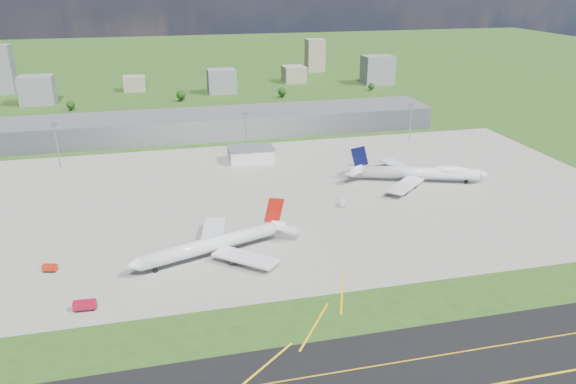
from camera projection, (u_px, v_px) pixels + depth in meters
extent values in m
plane|color=#2D4F18|center=(223.00, 140.00, 380.37)|extent=(1400.00, 1400.00, 0.00)
cube|color=gray|center=(272.00, 197.00, 282.98)|extent=(360.00, 190.00, 0.08)
cube|color=slate|center=(220.00, 124.00, 391.22)|extent=(300.00, 42.00, 15.00)
cube|color=silver|center=(251.00, 155.00, 335.85)|extent=(26.00, 16.00, 8.00)
cylinder|color=gray|center=(57.00, 146.00, 322.16)|extent=(0.70, 0.70, 25.00)
cube|color=gray|center=(54.00, 125.00, 317.50)|extent=(3.50, 2.00, 1.20)
cylinder|color=gray|center=(246.00, 134.00, 346.34)|extent=(0.70, 0.70, 25.00)
cube|color=gray|center=(246.00, 114.00, 341.68)|extent=(3.50, 2.00, 1.20)
cylinder|color=gray|center=(410.00, 124.00, 370.52)|extent=(0.70, 0.70, 25.00)
cube|color=gray|center=(412.00, 105.00, 365.86)|extent=(3.50, 2.00, 1.20)
cylinder|color=white|center=(209.00, 245.00, 221.11)|extent=(55.98, 24.24, 5.92)
cone|color=white|center=(132.00, 265.00, 205.49)|extent=(6.59, 7.20, 5.92)
cone|color=white|center=(279.00, 224.00, 237.19)|extent=(9.39, 8.16, 5.92)
cube|color=#A0080A|center=(205.00, 250.00, 220.79)|extent=(45.12, 17.59, 1.28)
cube|color=white|center=(245.00, 258.00, 214.95)|extent=(25.17, 23.50, 0.89)
cube|color=white|center=(213.00, 231.00, 236.99)|extent=(13.59, 26.85, 0.89)
cube|color=#9B0F08|center=(274.00, 210.00, 233.37)|extent=(9.45, 3.67, 11.91)
cylinder|color=#38383D|center=(235.00, 260.00, 217.33)|extent=(6.15, 4.75, 3.15)
cylinder|color=#38383D|center=(212.00, 240.00, 233.56)|extent=(6.15, 4.75, 3.15)
cube|color=black|center=(228.00, 255.00, 222.13)|extent=(1.88, 1.63, 2.46)
cube|color=black|center=(218.00, 246.00, 229.09)|extent=(1.88, 1.63, 2.46)
cube|color=black|center=(155.00, 269.00, 211.23)|extent=(1.88, 1.63, 2.46)
cylinder|color=white|center=(420.00, 173.00, 300.86)|extent=(60.48, 25.95, 6.18)
cone|color=white|center=(483.00, 175.00, 297.98)|extent=(6.73, 7.47, 6.18)
cone|color=white|center=(354.00, 169.00, 303.59)|extent=(9.55, 8.44, 6.18)
cube|color=#1B4595|center=(423.00, 176.00, 301.39)|extent=(48.77, 18.88, 1.30)
ellipsoid|color=white|center=(450.00, 170.00, 298.80)|extent=(20.72, 12.28, 5.56)
cube|color=white|center=(400.00, 166.00, 316.33)|extent=(14.13, 29.02, 0.90)
cube|color=white|center=(405.00, 185.00, 288.25)|extent=(26.88, 25.03, 0.90)
cube|color=#070B38|center=(360.00, 157.00, 300.72)|extent=(9.56, 3.70, 12.05)
cylinder|color=#38383D|center=(407.00, 173.00, 310.98)|extent=(6.22, 4.80, 3.19)
cylinder|color=#38383D|center=(395.00, 167.00, 320.72)|extent=(6.22, 4.80, 3.19)
cylinder|color=#38383D|center=(411.00, 185.00, 294.33)|extent=(6.22, 4.80, 3.19)
cylinder|color=#38383D|center=(402.00, 191.00, 285.58)|extent=(6.22, 4.80, 3.19)
cube|color=black|center=(407.00, 177.00, 307.08)|extent=(1.90, 1.65, 2.49)
cube|color=black|center=(409.00, 183.00, 298.76)|extent=(1.90, 1.65, 2.49)
cube|color=black|center=(466.00, 182.00, 300.25)|extent=(1.90, 1.65, 2.49)
cube|color=maroon|center=(85.00, 305.00, 187.33)|extent=(7.51, 3.18, 2.94)
cube|color=black|center=(85.00, 309.00, 187.87)|extent=(6.41, 3.25, 0.70)
cube|color=red|center=(50.00, 268.00, 211.59)|extent=(5.73, 3.55, 2.48)
cube|color=black|center=(50.00, 271.00, 212.04)|extent=(4.98, 3.47, 0.70)
cube|color=#F1EE0E|center=(234.00, 237.00, 237.21)|extent=(3.79, 3.56, 1.33)
cube|color=black|center=(234.00, 239.00, 237.45)|extent=(3.46, 3.32, 0.70)
cube|color=silver|center=(342.00, 203.00, 271.67)|extent=(4.15, 5.57, 2.25)
cube|color=black|center=(342.00, 205.00, 272.08)|extent=(3.93, 4.92, 0.70)
cube|color=white|center=(404.00, 172.00, 315.06)|extent=(4.34, 2.53, 1.82)
cube|color=black|center=(404.00, 173.00, 315.39)|extent=(3.75, 2.53, 0.70)
cube|color=slate|center=(37.00, 90.00, 481.00)|extent=(28.00, 22.00, 24.00)
cube|color=gray|center=(135.00, 83.00, 536.61)|extent=(20.00, 18.00, 14.00)
cube|color=slate|center=(222.00, 81.00, 525.59)|extent=(26.00, 20.00, 22.00)
cube|color=gray|center=(294.00, 74.00, 580.47)|extent=(22.00, 24.00, 16.00)
cube|color=slate|center=(378.00, 70.00, 568.72)|extent=(30.00, 22.00, 28.00)
cube|color=slate|center=(1.00, 69.00, 522.88)|extent=(22.00, 20.00, 44.00)
cube|color=gray|center=(315.00, 55.00, 639.93)|extent=(20.00, 18.00, 36.00)
cylinder|color=#382314|center=(71.00, 109.00, 459.74)|extent=(0.70, 0.70, 3.00)
sphere|color=black|center=(71.00, 105.00, 458.51)|extent=(6.75, 6.75, 6.75)
cylinder|color=#382314|center=(181.00, 99.00, 492.99)|extent=(0.70, 0.70, 3.60)
sphere|color=black|center=(181.00, 95.00, 491.51)|extent=(8.10, 8.10, 8.10)
cylinder|color=#382314|center=(282.00, 96.00, 508.28)|extent=(0.70, 0.70, 3.40)
sphere|color=black|center=(282.00, 92.00, 506.89)|extent=(7.65, 7.65, 7.65)
cylinder|color=#382314|center=(371.00, 90.00, 537.22)|extent=(0.70, 0.70, 2.80)
sphere|color=black|center=(371.00, 86.00, 536.08)|extent=(6.30, 6.30, 6.30)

